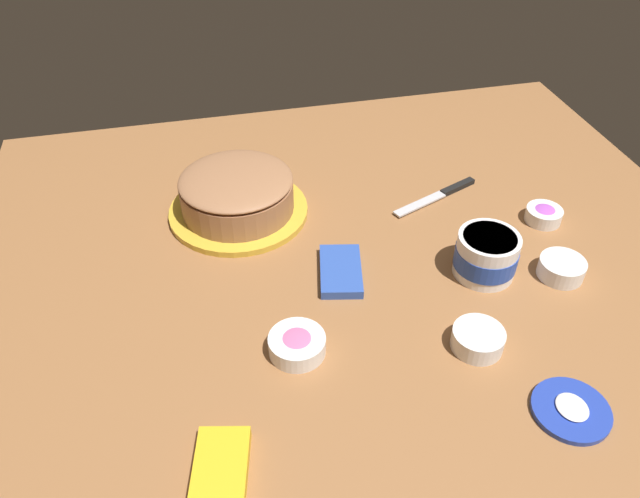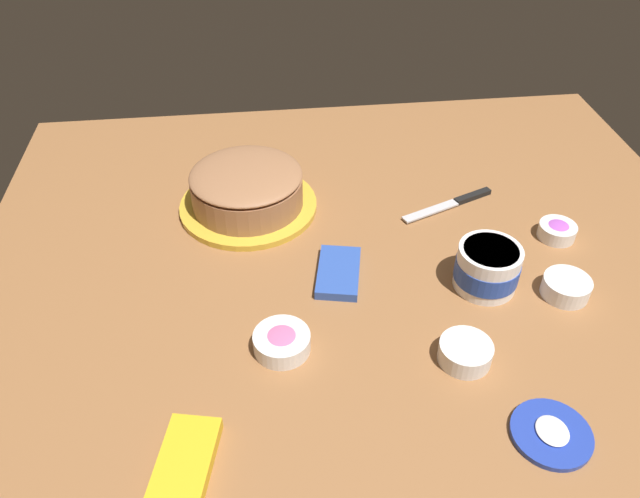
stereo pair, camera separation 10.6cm
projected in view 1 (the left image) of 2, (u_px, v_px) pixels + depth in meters
ground_plane at (371, 293)px, 1.17m from camera, size 1.54×1.54×0.00m
frosted_cake at (237, 195)px, 1.33m from camera, size 0.30×0.30×0.10m
frosting_tub at (486, 255)px, 1.19m from camera, size 0.12×0.12×0.09m
frosting_tub_lid at (571, 410)px, 0.96m from camera, size 0.12×0.12×0.02m
spreading_knife at (442, 194)px, 1.41m from camera, size 0.11×0.23×0.01m
sprinkle_bowl_green at (562, 268)px, 1.20m from camera, size 0.09×0.09×0.04m
sprinkle_bowl_rainbow at (544, 214)px, 1.33m from camera, size 0.08×0.08×0.03m
sprinkle_bowl_yellow at (478, 339)px, 1.06m from camera, size 0.09×0.09×0.04m
sprinkle_bowl_pink at (297, 344)px, 1.05m from camera, size 0.10×0.10×0.04m
candy_box_lower at (341, 271)px, 1.20m from camera, size 0.15×0.11×0.02m
candy_box_upper at (220, 478)px, 0.87m from camera, size 0.17×0.11×0.02m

